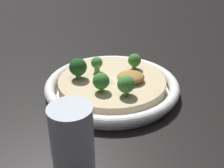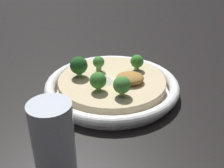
{
  "view_description": "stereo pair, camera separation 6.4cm",
  "coord_description": "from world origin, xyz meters",
  "views": [
    {
      "loc": [
        0.08,
        0.55,
        0.33
      ],
      "look_at": [
        0.0,
        0.0,
        0.02
      ],
      "focal_mm": 45.0,
      "sensor_mm": 36.0,
      "label": 1
    },
    {
      "loc": [
        0.02,
        0.56,
        0.33
      ],
      "look_at": [
        0.0,
        0.0,
        0.02
      ],
      "focal_mm": 45.0,
      "sensor_mm": 36.0,
      "label": 2
    }
  ],
  "objects": [
    {
      "name": "risotto_bowl",
      "position": [
        0.0,
        0.0,
        0.02
      ],
      "size": [
        0.3,
        0.3,
        0.04
      ],
      "color": "white",
      "rests_on": "ground_plane"
    },
    {
      "name": "broccoli_right",
      "position": [
        0.07,
        -0.01,
        0.06
      ],
      "size": [
        0.04,
        0.04,
        0.05
      ],
      "color": "#668E47",
      "rests_on": "risotto_bowl"
    },
    {
      "name": "ground_plane",
      "position": [
        0.0,
        0.0,
        0.0
      ],
      "size": [
        6.0,
        6.0,
        0.0
      ],
      "primitive_type": "plane",
      "color": "black"
    },
    {
      "name": "crispy_onion_garnish",
      "position": [
        -0.04,
        0.02,
        0.05
      ],
      "size": [
        0.06,
        0.05,
        0.02
      ],
      "color": "#A37538",
      "rests_on": "risotto_bowl"
    },
    {
      "name": "drinking_glass",
      "position": [
        0.09,
        0.25,
        0.06
      ],
      "size": [
        0.06,
        0.06,
        0.13
      ],
      "color": "silver",
      "rests_on": "ground_plane"
    },
    {
      "name": "broccoli_back_right",
      "position": [
        0.03,
        0.05,
        0.06
      ],
      "size": [
        0.03,
        0.03,
        0.04
      ],
      "color": "#84A856",
      "rests_on": "risotto_bowl"
    },
    {
      "name": "broccoli_back_left",
      "position": [
        -0.02,
        0.07,
        0.06
      ],
      "size": [
        0.04,
        0.04,
        0.04
      ],
      "color": "#84A856",
      "rests_on": "risotto_bowl"
    },
    {
      "name": "broccoli_left",
      "position": [
        -0.06,
        -0.04,
        0.06
      ],
      "size": [
        0.03,
        0.03,
        0.04
      ],
      "color": "#84A856",
      "rests_on": "risotto_bowl"
    },
    {
      "name": "cheese_sprinkle",
      "position": [
        0.01,
        0.01,
        0.04
      ],
      "size": [
        0.05,
        0.05,
        0.02
      ],
      "color": "white",
      "rests_on": "risotto_bowl"
    },
    {
      "name": "broccoli_front_right",
      "position": [
        0.03,
        -0.04,
        0.06
      ],
      "size": [
        0.03,
        0.03,
        0.04
      ],
      "color": "#759E4C",
      "rests_on": "risotto_bowl"
    }
  ]
}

